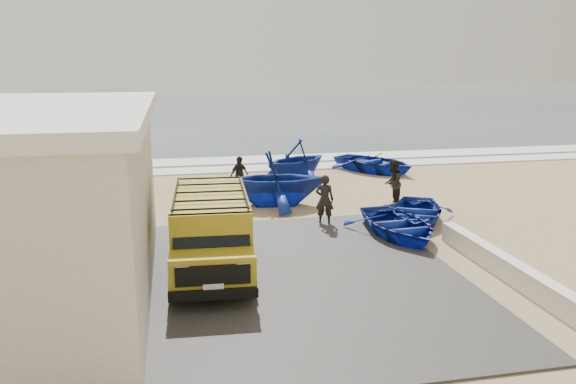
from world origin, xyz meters
TOP-DOWN VIEW (x-y plane):
  - ground at (0.00, 0.00)m, footprint 160.00×160.00m
  - slab at (-2.00, -2.00)m, footprint 12.00×10.00m
  - ocean at (0.00, 56.00)m, footprint 180.00×88.00m
  - surf_line at (0.00, 12.00)m, footprint 180.00×1.60m
  - surf_wash at (0.00, 14.50)m, footprint 180.00×2.20m
  - parapet at (5.00, -3.00)m, footprint 0.35×6.00m
  - van at (-2.03, -1.11)m, footprint 2.14×4.87m
  - boat_near_left at (3.69, 0.62)m, footprint 2.87×3.84m
  - boat_near_right at (4.85, 1.92)m, footprint 3.74×4.21m
  - boat_mid_left at (0.72, 5.02)m, footprint 4.11×3.65m
  - boat_far_left at (2.41, 9.19)m, footprint 4.48×4.35m
  - boat_far_right at (6.46, 10.27)m, footprint 4.79×5.12m
  - fisherman_front at (1.85, 2.33)m, footprint 0.70×0.58m
  - fisherman_middle at (4.91, 4.14)m, footprint 1.01×1.04m
  - fisherman_back at (-0.37, 7.00)m, footprint 0.95×0.82m

SIDE VIEW (x-z plane):
  - ground at x=0.00m, z-range 0.00..0.00m
  - ocean at x=0.00m, z-range 0.00..0.01m
  - surf_wash at x=0.00m, z-range 0.00..0.04m
  - slab at x=-2.00m, z-range 0.00..0.05m
  - surf_line at x=0.00m, z-range 0.00..0.06m
  - parapet at x=5.00m, z-range 0.00..0.55m
  - boat_near_right at x=4.85m, z-range 0.00..0.72m
  - boat_near_left at x=3.69m, z-range 0.00..0.76m
  - boat_far_right at x=6.46m, z-range 0.00..0.86m
  - fisherman_back at x=-0.37m, z-range 0.00..1.52m
  - fisherman_front at x=1.85m, z-range 0.00..1.64m
  - fisherman_middle at x=4.91m, z-range 0.00..1.69m
  - boat_far_left at x=2.41m, z-range 0.00..1.80m
  - boat_mid_left at x=0.72m, z-range 0.00..1.99m
  - van at x=-2.03m, z-range 0.08..2.12m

